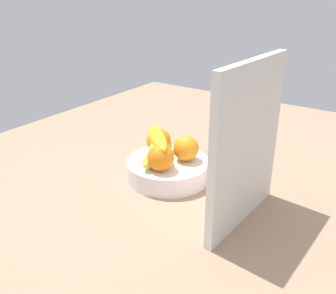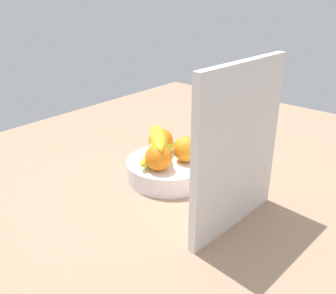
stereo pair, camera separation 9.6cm
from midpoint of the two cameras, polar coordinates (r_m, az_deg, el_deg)
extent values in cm
cube|color=#A08065|center=(100.21, -3.18, -6.58)|extent=(180.00, 140.00, 3.00)
cylinder|color=white|center=(101.56, -2.71, -3.48)|extent=(22.46, 22.46, 5.25)
sphere|color=orange|center=(99.17, 0.01, -0.27)|extent=(6.87, 6.87, 6.87)
sphere|color=orange|center=(104.23, -4.07, 0.90)|extent=(6.87, 6.87, 6.87)
sphere|color=orange|center=(94.32, -4.29, -1.66)|extent=(6.87, 6.87, 6.87)
ellipsoid|color=yellow|center=(99.77, -4.25, -1.09)|extent=(17.45, 7.07, 4.00)
ellipsoid|color=yellow|center=(99.23, -4.30, 0.16)|extent=(16.98, 11.22, 4.00)
ellipsoid|color=yellow|center=(98.35, -4.41, 1.32)|extent=(14.57, 15.12, 4.00)
cube|color=white|center=(78.24, 8.56, 0.11)|extent=(28.06, 3.51, 36.00)
camera|label=1|loc=(0.05, -92.78, -1.22)|focal=39.82mm
camera|label=2|loc=(0.05, 87.22, 1.22)|focal=39.82mm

